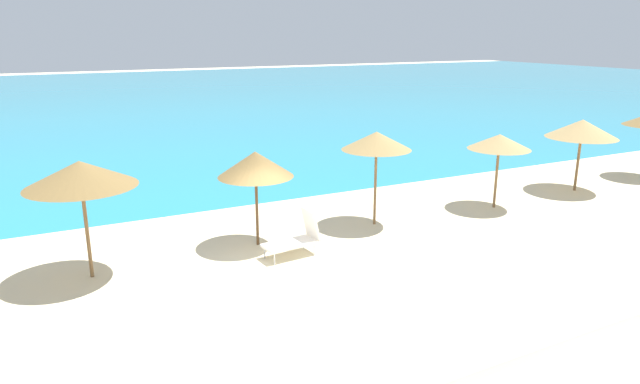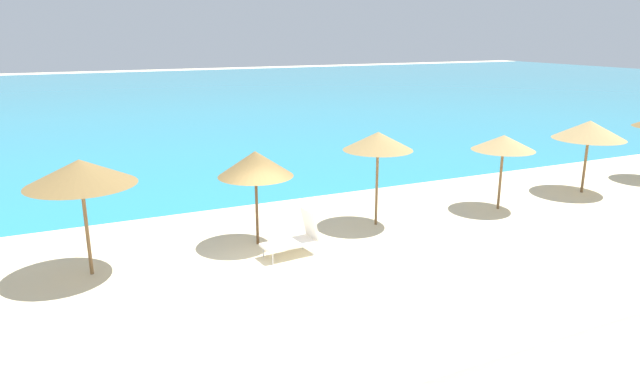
% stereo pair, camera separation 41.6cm
% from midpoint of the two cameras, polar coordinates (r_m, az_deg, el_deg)
% --- Properties ---
extents(ground_plane, '(160.00, 160.00, 0.00)m').
position_cam_midpoint_polar(ground_plane, '(14.01, -3.87, -7.98)').
color(ground_plane, beige).
extents(sea_water, '(160.00, 70.33, 0.01)m').
position_cam_midpoint_polar(sea_water, '(53.18, -20.24, 8.74)').
color(sea_water, teal).
rests_on(sea_water, ground_plane).
extents(beach_umbrella_3, '(2.52, 2.52, 2.83)m').
position_cam_midpoint_polar(beach_umbrella_3, '(14.07, -22.14, 1.82)').
color(beach_umbrella_3, brown).
rests_on(beach_umbrella_3, ground_plane).
extents(beach_umbrella_4, '(2.02, 2.02, 2.61)m').
position_cam_midpoint_polar(beach_umbrella_4, '(15.14, -5.71, 2.82)').
color(beach_umbrella_4, brown).
rests_on(beach_umbrella_4, ground_plane).
extents(beach_umbrella_5, '(2.06, 2.06, 2.84)m').
position_cam_midpoint_polar(beach_umbrella_5, '(16.71, 6.55, 5.07)').
color(beach_umbrella_5, brown).
rests_on(beach_umbrella_5, ground_plane).
extents(beach_umbrella_6, '(2.01, 2.01, 2.46)m').
position_cam_midpoint_polar(beach_umbrella_6, '(19.22, 18.52, 4.69)').
color(beach_umbrella_6, brown).
rests_on(beach_umbrella_6, ground_plane).
extents(beach_umbrella_7, '(2.50, 2.50, 2.62)m').
position_cam_midpoint_polar(beach_umbrella_7, '(22.42, 25.89, 5.61)').
color(beach_umbrella_7, brown).
rests_on(beach_umbrella_7, ground_plane).
extents(lounge_chair_1, '(1.52, 0.78, 1.21)m').
position_cam_midpoint_polar(lounge_chair_1, '(14.81, -1.65, -4.52)').
color(lounge_chair_1, white).
rests_on(lounge_chair_1, ground_plane).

